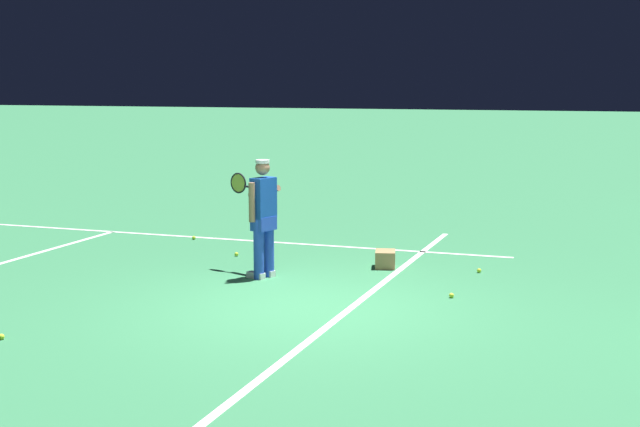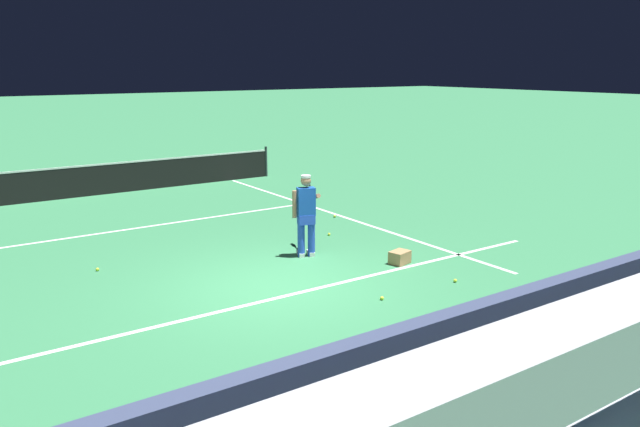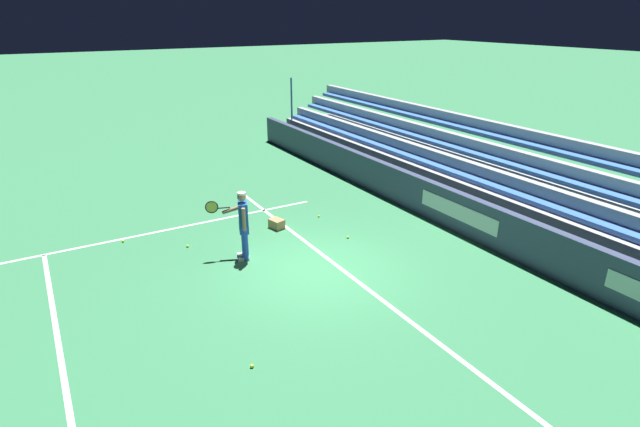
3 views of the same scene
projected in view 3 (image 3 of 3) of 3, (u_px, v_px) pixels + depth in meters
name	position (u px, v px, depth m)	size (l,w,h in m)	color
ground_plane	(317.00, 270.00, 11.72)	(160.00, 160.00, 0.00)	#337A4C
court_baseline_white	(335.00, 264.00, 11.95)	(12.00, 0.10, 0.01)	white
court_sideline_white	(108.00, 242.00, 13.13)	(0.10, 12.00, 0.01)	white
court_service_line_white	(58.00, 342.00, 9.14)	(8.22, 0.10, 0.01)	white
back_wall_sponsor_board	(459.00, 212.00, 13.62)	(24.44, 0.25, 1.10)	#384260
bleacher_stand	(506.00, 195.00, 14.42)	(23.22, 2.40, 2.95)	#9EA3A8
tennis_player	(243.00, 225.00, 11.94)	(0.80, 0.94, 1.71)	blue
ball_box_cardboard	(277.00, 224.00, 13.94)	(0.40, 0.30, 0.26)	#A87F51
tennis_ball_far_left	(252.00, 366.00, 8.46)	(0.07, 0.07, 0.07)	#CCE533
tennis_ball_near_player	(348.00, 237.00, 13.34)	(0.07, 0.07, 0.07)	#CCE533
tennis_ball_on_baseline	(188.00, 246.00, 12.82)	(0.07, 0.07, 0.07)	#CCE533
tennis_ball_far_right	(123.00, 241.00, 13.10)	(0.07, 0.07, 0.07)	#CCE533
tennis_ball_stray_back	(319.00, 216.00, 14.72)	(0.07, 0.07, 0.07)	#CCE533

